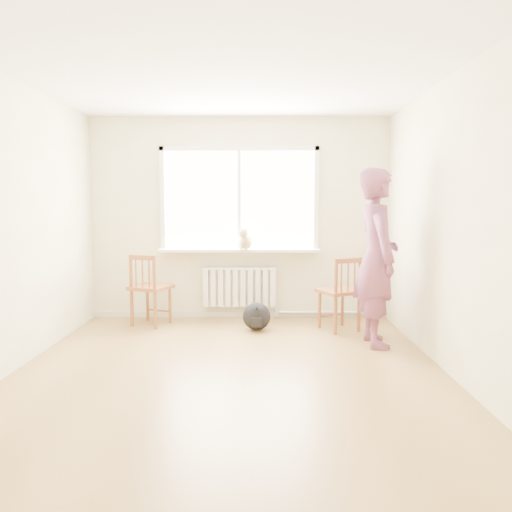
{
  "coord_description": "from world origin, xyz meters",
  "views": [
    {
      "loc": [
        0.29,
        -4.49,
        1.54
      ],
      "look_at": [
        0.23,
        1.2,
        0.95
      ],
      "focal_mm": 35.0,
      "sensor_mm": 36.0,
      "label": 1
    }
  ],
  "objects_px": {
    "person": "(377,258)",
    "backpack": "(257,316)",
    "chair_left": "(149,290)",
    "chair_right": "(342,294)",
    "cat": "(245,240)"
  },
  "relations": [
    {
      "from": "person",
      "to": "backpack",
      "type": "relative_size",
      "value": 5.64
    },
    {
      "from": "person",
      "to": "chair_left",
      "type": "bearing_deg",
      "value": 69.6
    },
    {
      "from": "chair_right",
      "to": "cat",
      "type": "relative_size",
      "value": 1.97
    },
    {
      "from": "person",
      "to": "cat",
      "type": "xyz_separation_m",
      "value": [
        -1.47,
        1.14,
        0.11
      ]
    },
    {
      "from": "chair_right",
      "to": "backpack",
      "type": "bearing_deg",
      "value": -27.65
    },
    {
      "from": "cat",
      "to": "backpack",
      "type": "bearing_deg",
      "value": -64.93
    },
    {
      "from": "chair_right",
      "to": "person",
      "type": "relative_size",
      "value": 0.47
    },
    {
      "from": "cat",
      "to": "backpack",
      "type": "relative_size",
      "value": 1.35
    },
    {
      "from": "chair_left",
      "to": "chair_right",
      "type": "xyz_separation_m",
      "value": [
        2.41,
        -0.24,
        -0.0
      ]
    },
    {
      "from": "cat",
      "to": "backpack",
      "type": "height_order",
      "value": "cat"
    },
    {
      "from": "chair_right",
      "to": "cat",
      "type": "distance_m",
      "value": 1.45
    },
    {
      "from": "chair_left",
      "to": "backpack",
      "type": "relative_size",
      "value": 2.68
    },
    {
      "from": "backpack",
      "to": "chair_left",
      "type": "bearing_deg",
      "value": 171.25
    },
    {
      "from": "cat",
      "to": "chair_right",
      "type": "bearing_deg",
      "value": -16.29
    },
    {
      "from": "chair_left",
      "to": "chair_right",
      "type": "height_order",
      "value": "chair_left"
    }
  ]
}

